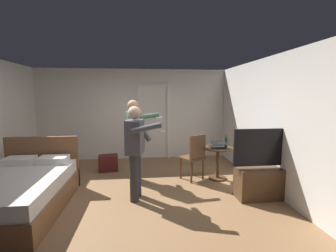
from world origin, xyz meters
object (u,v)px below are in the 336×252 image
Objects in this scene: tv_flatscreen at (263,177)px; laptop at (218,145)px; suitcase_dark at (108,163)px; bed at (20,192)px; wooden_chair at (194,155)px; person_striped_shirt at (134,134)px; person_blue_shirt at (136,147)px; side_table at (218,158)px; bottle_on_table at (226,143)px.

laptop is (-0.51, 0.97, 0.37)m from tv_flatscreen.
bed is at bearing -128.31° from suitcase_dark.
suitcase_dark is at bearing 156.28° from wooden_chair.
laptop is 1.79m from person_striped_shirt.
laptop is 0.21× the size of person_blue_shirt.
side_table is 2.59m from suitcase_dark.
bottle_on_table reaches higher than side_table.
suitcase_dark is (-2.44, 0.83, -0.28)m from side_table.
bed is at bearing -161.81° from wooden_chair.
laptop is at bearing 167.93° from bottle_on_table.
person_striped_shirt reaches higher than suitcase_dark.
side_table is (3.56, 1.01, 0.17)m from bed.
bed is 6.01× the size of laptop.
person_blue_shirt is (-1.71, -0.75, 0.18)m from laptop.
wooden_chair is at bearing 174.45° from bottle_on_table.
side_table is at bearing -25.83° from suitcase_dark.
person_striped_shirt reaches higher than wooden_chair.
bottle_on_table is 2.81m from suitcase_dark.
bed is at bearing -147.46° from person_striped_shirt.
bed is 2.21m from person_striped_shirt.
bed is 3.68m from laptop.
laptop is 0.35× the size of wooden_chair.
side_table is at bearing 52.98° from laptop.
bed is 4.04m from tv_flatscreen.
bottle_on_table is (0.14, -0.08, 0.34)m from side_table.
person_striped_shirt is (-1.79, 0.11, 0.53)m from side_table.
wooden_chair is 0.61× the size of person_blue_shirt.
suitcase_dark is (-0.70, 1.62, -0.74)m from person_blue_shirt.
tv_flatscreen is 2.29m from person_blue_shirt.
person_blue_shirt reaches higher than side_table.
bed is 1.27× the size of person_blue_shirt.
laptop reaches higher than suitcase_dark.
person_blue_shirt is at bearing -159.10° from bottle_on_table.
laptop is (3.52, 0.97, 0.45)m from bed.
tv_flatscreen is at bearing -64.80° from side_table.
side_table is 0.41× the size of person_striped_shirt.
wooden_chair is at bearing 32.81° from person_blue_shirt.
bottle_on_table is 0.28× the size of wooden_chair.
person_striped_shirt is (-0.06, 0.91, 0.07)m from person_blue_shirt.
person_blue_shirt is at bearing -147.19° from wooden_chair.
person_blue_shirt reaches higher than wooden_chair.
suitcase_dark is at bearing 160.14° from laptop.
bed is 7.60× the size of bottle_on_table.
side_table is (-0.48, 1.02, 0.09)m from tv_flatscreen.
tv_flatscreen is 1.09m from bottle_on_table.
bed is at bearing -165.86° from bottle_on_table.
wooden_chair is at bearing 176.77° from laptop.
bed is 2.15m from suitcase_dark.
suitcase_dark is (-0.65, 0.71, -0.81)m from person_striped_shirt.
person_striped_shirt is at bearing 176.36° from side_table.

